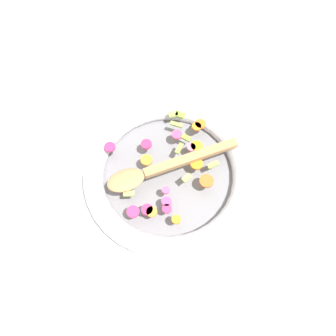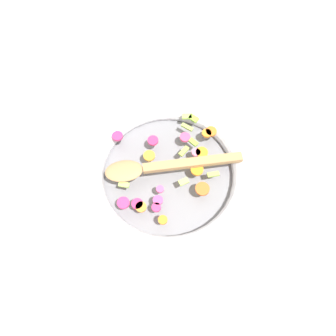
# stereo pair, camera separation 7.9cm
# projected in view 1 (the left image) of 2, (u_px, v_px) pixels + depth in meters

# --- Properties ---
(ground_plane) EXTENTS (4.00, 4.00, 0.00)m
(ground_plane) POSITION_uv_depth(u_px,v_px,m) (168.00, 176.00, 0.83)
(ground_plane) COLOR silver
(skillet) EXTENTS (0.42, 0.42, 0.05)m
(skillet) POSITION_uv_depth(u_px,v_px,m) (168.00, 173.00, 0.81)
(skillet) COLOR slate
(skillet) RESTS_ON ground_plane
(chopped_vegetables) EXTENTS (0.29, 0.32, 0.01)m
(chopped_vegetables) POSITION_uv_depth(u_px,v_px,m) (173.00, 163.00, 0.79)
(chopped_vegetables) COLOR orange
(chopped_vegetables) RESTS_ON skillet
(wooden_spoon) EXTENTS (0.27, 0.25, 0.01)m
(wooden_spoon) POSITION_uv_depth(u_px,v_px,m) (160.00, 168.00, 0.77)
(wooden_spoon) COLOR #A87F51
(wooden_spoon) RESTS_ON chopped_vegetables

